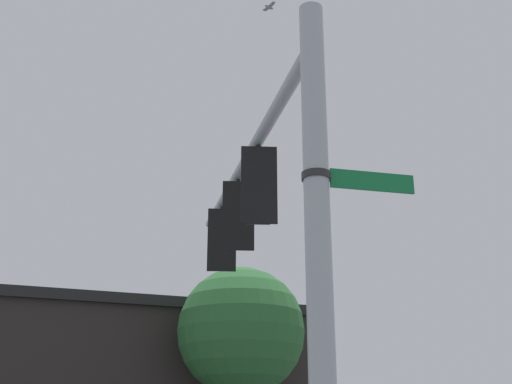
{
  "coord_description": "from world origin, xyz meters",
  "views": [
    {
      "loc": [
        -1.06,
        -7.03,
        2.07
      ],
      "look_at": [
        -0.5,
        2.86,
        5.68
      ],
      "focal_mm": 48.51,
      "sensor_mm": 36.0,
      "label": 1
    }
  ],
  "objects_px": {
    "traffic_light_nearest_pole": "(258,188)",
    "street_name_sign": "(342,179)",
    "bird_flying": "(269,7)",
    "traffic_light_mid_inner": "(238,218)",
    "traffic_light_mid_outer": "(222,242)"
  },
  "relations": [
    {
      "from": "traffic_light_nearest_pole",
      "to": "traffic_light_mid_outer",
      "type": "bearing_deg",
      "value": 99.97
    },
    {
      "from": "traffic_light_mid_inner",
      "to": "bird_flying",
      "type": "relative_size",
      "value": 4.48
    },
    {
      "from": "street_name_sign",
      "to": "traffic_light_nearest_pole",
      "type": "bearing_deg",
      "value": 106.03
    },
    {
      "from": "traffic_light_mid_outer",
      "to": "street_name_sign",
      "type": "xyz_separation_m",
      "value": [
        1.29,
        -5.65,
        -0.85
      ]
    },
    {
      "from": "traffic_light_nearest_pole",
      "to": "bird_flying",
      "type": "relative_size",
      "value": 4.48
    },
    {
      "from": "traffic_light_mid_outer",
      "to": "bird_flying",
      "type": "height_order",
      "value": "bird_flying"
    },
    {
      "from": "traffic_light_nearest_pole",
      "to": "traffic_light_mid_outer",
      "type": "distance_m",
      "value": 3.02
    },
    {
      "from": "traffic_light_mid_outer",
      "to": "traffic_light_mid_inner",
      "type": "bearing_deg",
      "value": -80.03
    },
    {
      "from": "traffic_light_nearest_pole",
      "to": "traffic_light_mid_outer",
      "type": "relative_size",
      "value": 1.0
    },
    {
      "from": "traffic_light_mid_inner",
      "to": "traffic_light_mid_outer",
      "type": "xyz_separation_m",
      "value": [
        -0.26,
        1.49,
        0.0
      ]
    },
    {
      "from": "traffic_light_nearest_pole",
      "to": "street_name_sign",
      "type": "distance_m",
      "value": 2.9
    },
    {
      "from": "traffic_light_nearest_pole",
      "to": "street_name_sign",
      "type": "xyz_separation_m",
      "value": [
        0.77,
        -2.67,
        -0.85
      ]
    },
    {
      "from": "traffic_light_nearest_pole",
      "to": "bird_flying",
      "type": "xyz_separation_m",
      "value": [
        0.25,
        0.88,
        3.85
      ]
    },
    {
      "from": "street_name_sign",
      "to": "bird_flying",
      "type": "height_order",
      "value": "bird_flying"
    },
    {
      "from": "street_name_sign",
      "to": "bird_flying",
      "type": "xyz_separation_m",
      "value": [
        -0.52,
        3.54,
        4.71
      ]
    }
  ]
}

